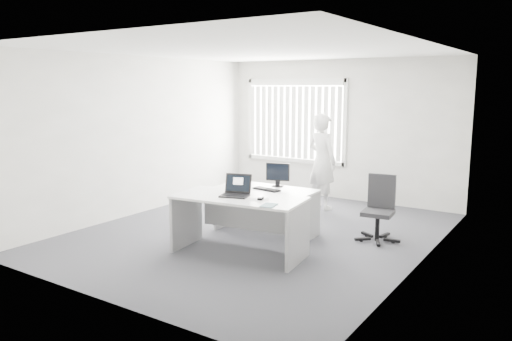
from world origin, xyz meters
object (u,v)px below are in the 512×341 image
Objects in this scene: desk_near at (239,213)px; desk_far at (266,201)px; person at (322,161)px; monitor at (278,175)px; laptop at (234,186)px; office_chair at (378,220)px.

desk_far is at bearing 95.52° from desk_near.
desk_near reaches higher than desk_far.
person is at bearing 87.06° from desk_near.
laptop is at bearing -103.53° from monitor.
monitor is at bearing 112.23° from person.
desk_near is at bearing -136.03° from office_chair.
desk_far is 1.97m from person.
person reaches higher than desk_near.
person is (0.02, 1.93, 0.38)m from desk_far.
monitor is (-0.16, 1.28, 0.32)m from desk_near.
desk_near is 1.32m from monitor.
laptop reaches higher than office_chair.
laptop is at bearing -81.55° from desk_far.
office_chair is at bearing 18.98° from desk_far.
desk_far is 1.61× the size of office_chair.
monitor is at bearing 68.59° from desk_far.
desk_near is 0.37m from laptop.
office_chair is 1.68m from monitor.
person is 1.72m from monitor.
desk_far is 1.73m from office_chair.
laptop is 1.32m from monitor.
office_chair is 2.30m from laptop.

